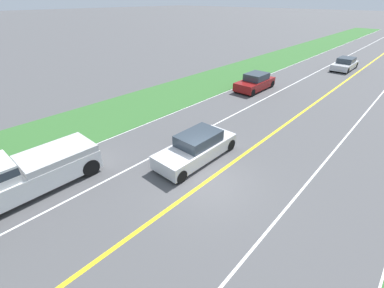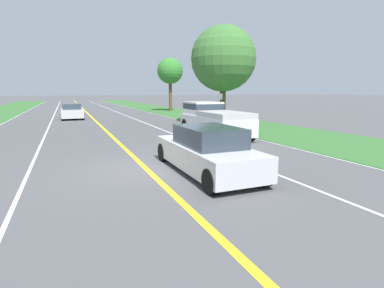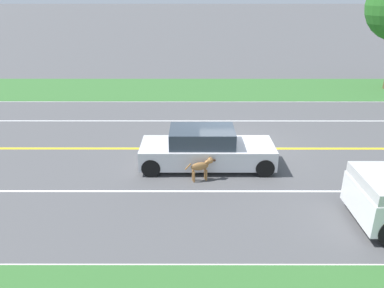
% 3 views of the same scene
% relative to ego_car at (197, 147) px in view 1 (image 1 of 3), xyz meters
% --- Properties ---
extents(ground_plane, '(400.00, 400.00, 0.00)m').
position_rel_ego_car_xyz_m(ground_plane, '(-1.65, 1.07, -0.67)').
color(ground_plane, '#4C4C4F').
extents(centre_divider_line, '(0.18, 160.00, 0.01)m').
position_rel_ego_car_xyz_m(centre_divider_line, '(-1.65, 1.07, -0.67)').
color(centre_divider_line, yellow).
rests_on(centre_divider_line, ground).
extents(lane_edge_line_right, '(0.14, 160.00, 0.01)m').
position_rel_ego_car_xyz_m(lane_edge_line_right, '(5.35, 1.07, -0.67)').
color(lane_edge_line_right, white).
rests_on(lane_edge_line_right, ground).
extents(lane_edge_line_left, '(0.14, 160.00, 0.01)m').
position_rel_ego_car_xyz_m(lane_edge_line_left, '(-8.65, 1.07, -0.67)').
color(lane_edge_line_left, white).
rests_on(lane_edge_line_left, ground).
extents(lane_dash_same_dir, '(0.10, 160.00, 0.01)m').
position_rel_ego_car_xyz_m(lane_dash_same_dir, '(1.85, 1.07, -0.67)').
color(lane_dash_same_dir, white).
rests_on(lane_dash_same_dir, ground).
extents(lane_dash_oncoming, '(0.10, 160.00, 0.01)m').
position_rel_ego_car_xyz_m(lane_dash_oncoming, '(-5.15, 1.07, -0.67)').
color(lane_dash_oncoming, white).
rests_on(lane_dash_oncoming, ground).
extents(grass_verge_right, '(6.00, 160.00, 0.03)m').
position_rel_ego_car_xyz_m(grass_verge_right, '(8.35, 1.07, -0.66)').
color(grass_verge_right, '#33662D').
rests_on(grass_verge_right, ground).
extents(ego_car, '(1.81, 4.72, 1.45)m').
position_rel_ego_car_xyz_m(ego_car, '(0.00, 0.00, 0.00)').
color(ego_car, silver).
rests_on(ego_car, ground).
extents(dog, '(0.41, 1.05, 0.81)m').
position_rel_ego_car_xyz_m(dog, '(1.08, -0.17, -0.15)').
color(dog, olive).
rests_on(dog, ground).
extents(pickup_truck, '(2.06, 5.44, 1.88)m').
position_rel_ego_car_xyz_m(pickup_truck, '(3.66, 6.86, 0.29)').
color(pickup_truck, silver).
rests_on(pickup_truck, ground).
extents(car_trailing_near, '(1.89, 4.33, 1.47)m').
position_rel_ego_car_xyz_m(car_trailing_near, '(3.80, -12.30, 0.01)').
color(car_trailing_near, maroon).
rests_on(car_trailing_near, ground).
extents(car_trailing_mid, '(1.89, 4.55, 1.34)m').
position_rel_ego_car_xyz_m(car_trailing_mid, '(-0.06, -26.00, -0.05)').
color(car_trailing_mid, silver).
rests_on(car_trailing_mid, ground).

